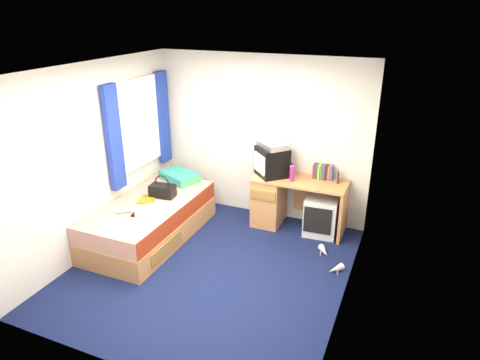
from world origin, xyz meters
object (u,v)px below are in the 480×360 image
at_px(remote_control, 135,213).
at_px(handbag, 162,190).
at_px(vcr, 273,145).
at_px(water_bottle, 124,210).
at_px(bed, 151,220).
at_px(pink_water_bottle, 292,174).
at_px(desk, 281,199).
at_px(towel, 150,213).
at_px(storage_cube, 321,215).
at_px(picture_frame, 338,177).
at_px(magazine, 147,200).
at_px(pillow, 180,176).
at_px(colour_swatch_fan, 126,218).
at_px(white_heels, 330,260).
at_px(crt_tv, 272,162).
at_px(aerosol_can, 292,172).

bearing_deg(remote_control, handbag, 72.38).
distance_m(vcr, water_bottle, 2.18).
relative_size(bed, pink_water_bottle, 10.29).
height_order(desk, towel, desk).
relative_size(desk, storage_cube, 2.35).
xyz_separation_m(vcr, handbag, (-1.30, -0.85, -0.57)).
bearing_deg(picture_frame, storage_cube, -151.06).
relative_size(handbag, remote_control, 2.25).
bearing_deg(picture_frame, magazine, -166.90).
bearing_deg(magazine, pillow, 86.40).
bearing_deg(vcr, water_bottle, -94.79).
relative_size(vcr, colour_swatch_fan, 1.87).
xyz_separation_m(colour_swatch_fan, white_heels, (2.42, 0.84, -0.51)).
xyz_separation_m(bed, towel, (0.27, -0.36, 0.32)).
bearing_deg(desk, bed, -144.66).
bearing_deg(handbag, pink_water_bottle, 19.47).
bearing_deg(desk, magazine, -146.89).
relative_size(bed, white_heels, 3.44).
distance_m(desk, magazine, 1.90).
distance_m(desk, pink_water_bottle, 0.48).
distance_m(pink_water_bottle, colour_swatch_fan, 2.27).
height_order(towel, remote_control, towel).
bearing_deg(pillow, colour_swatch_fan, -89.32).
bearing_deg(water_bottle, crt_tv, 44.74).
bearing_deg(storage_cube, remote_control, -149.95).
bearing_deg(bed, colour_swatch_fan, -89.72).
bearing_deg(desk, remote_control, -135.67).
distance_m(storage_cube, picture_frame, 0.58).
height_order(crt_tv, remote_control, crt_tv).
xyz_separation_m(pillow, desk, (1.54, 0.24, -0.20)).
distance_m(storage_cube, magazine, 2.43).
xyz_separation_m(storage_cube, picture_frame, (0.16, 0.14, 0.54)).
xyz_separation_m(pillow, pink_water_bottle, (1.71, 0.14, 0.24)).
bearing_deg(bed, towel, -53.49).
bearing_deg(aerosol_can, magazine, -148.99).
relative_size(crt_tv, picture_frame, 4.02).
bearing_deg(picture_frame, desk, 175.28).
bearing_deg(pillow, remote_control, -87.54).
bearing_deg(pink_water_bottle, storage_cube, 8.11).
bearing_deg(towel, handbag, 108.15).
height_order(vcr, towel, vcr).
xyz_separation_m(pillow, magazine, (-0.05, -0.79, -0.06)).
bearing_deg(water_bottle, white_heels, 15.92).
relative_size(aerosol_can, remote_control, 1.23).
relative_size(towel, white_heels, 0.52).
distance_m(pillow, remote_control, 1.21).
bearing_deg(towel, vcr, 52.59).
height_order(pillow, storage_cube, pillow).
bearing_deg(vcr, crt_tv, -95.43).
distance_m(pink_water_bottle, white_heels, 1.26).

